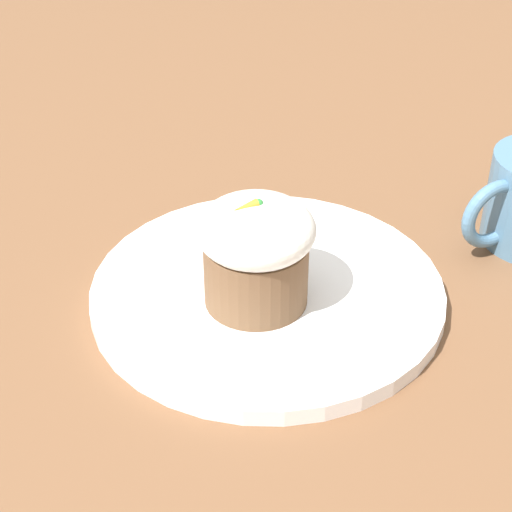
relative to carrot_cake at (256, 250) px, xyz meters
The scene contains 4 objects.
ground_plane 0.06m from the carrot_cake, 142.35° to the right, with size 4.00×4.00×0.00m, color brown.
dessert_plate 0.05m from the carrot_cake, 142.35° to the right, with size 0.26×0.26×0.01m.
carrot_cake is the anchor object (origin of this frame).
spoon 0.07m from the carrot_cake, 108.97° to the right, with size 0.07×0.10×0.01m.
Camera 1 is at (0.23, 0.45, 0.39)m, focal length 60.00 mm.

